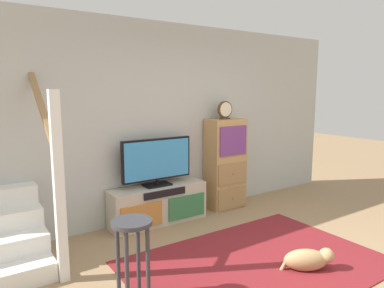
{
  "coord_description": "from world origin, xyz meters",
  "views": [
    {
      "loc": [
        -2.47,
        -1.86,
        1.79
      ],
      "look_at": [
        -0.08,
        1.71,
        1.13
      ],
      "focal_mm": 32.89,
      "sensor_mm": 36.0,
      "label": 1
    }
  ],
  "objects_px": {
    "media_console": "(159,204)",
    "desk_clock": "(225,110)",
    "side_cabinet": "(225,164)",
    "bar_stool_near": "(132,242)",
    "dog": "(309,259)",
    "television": "(157,161)"
  },
  "relations": [
    {
      "from": "media_console",
      "to": "dog",
      "type": "relative_size",
      "value": 2.74
    },
    {
      "from": "media_console",
      "to": "desk_clock",
      "type": "height_order",
      "value": "desk_clock"
    },
    {
      "from": "television",
      "to": "desk_clock",
      "type": "xyz_separation_m",
      "value": [
        1.13,
        -0.03,
        0.64
      ]
    },
    {
      "from": "television",
      "to": "desk_clock",
      "type": "distance_m",
      "value": 1.3
    },
    {
      "from": "desk_clock",
      "to": "dog",
      "type": "xyz_separation_m",
      "value": [
        -0.49,
        -1.96,
        -1.38
      ]
    },
    {
      "from": "side_cabinet",
      "to": "dog",
      "type": "xyz_separation_m",
      "value": [
        -0.53,
        -1.98,
        -0.56
      ]
    },
    {
      "from": "media_console",
      "to": "desk_clock",
      "type": "distance_m",
      "value": 1.67
    },
    {
      "from": "side_cabinet",
      "to": "bar_stool_near",
      "type": "height_order",
      "value": "side_cabinet"
    },
    {
      "from": "bar_stool_near",
      "to": "dog",
      "type": "height_order",
      "value": "bar_stool_near"
    },
    {
      "from": "desk_clock",
      "to": "side_cabinet",
      "type": "bearing_deg",
      "value": 21.61
    },
    {
      "from": "media_console",
      "to": "desk_clock",
      "type": "relative_size",
      "value": 4.99
    },
    {
      "from": "desk_clock",
      "to": "dog",
      "type": "relative_size",
      "value": 0.55
    },
    {
      "from": "side_cabinet",
      "to": "desk_clock",
      "type": "bearing_deg",
      "value": -158.39
    },
    {
      "from": "desk_clock",
      "to": "bar_stool_near",
      "type": "bearing_deg",
      "value": -145.6
    },
    {
      "from": "dog",
      "to": "bar_stool_near",
      "type": "bearing_deg",
      "value": 164.39
    },
    {
      "from": "dog",
      "to": "desk_clock",
      "type": "bearing_deg",
      "value": 75.95
    },
    {
      "from": "media_console",
      "to": "television",
      "type": "bearing_deg",
      "value": 90.0
    },
    {
      "from": "side_cabinet",
      "to": "dog",
      "type": "height_order",
      "value": "side_cabinet"
    },
    {
      "from": "desk_clock",
      "to": "bar_stool_near",
      "type": "height_order",
      "value": "desk_clock"
    },
    {
      "from": "television",
      "to": "media_console",
      "type": "bearing_deg",
      "value": -90.0
    },
    {
      "from": "side_cabinet",
      "to": "desk_clock",
      "type": "height_order",
      "value": "desk_clock"
    },
    {
      "from": "television",
      "to": "bar_stool_near",
      "type": "distance_m",
      "value": 1.87
    }
  ]
}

